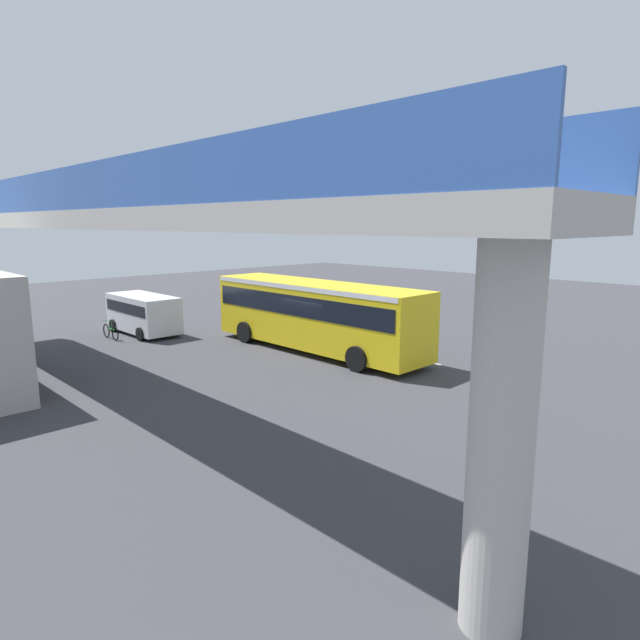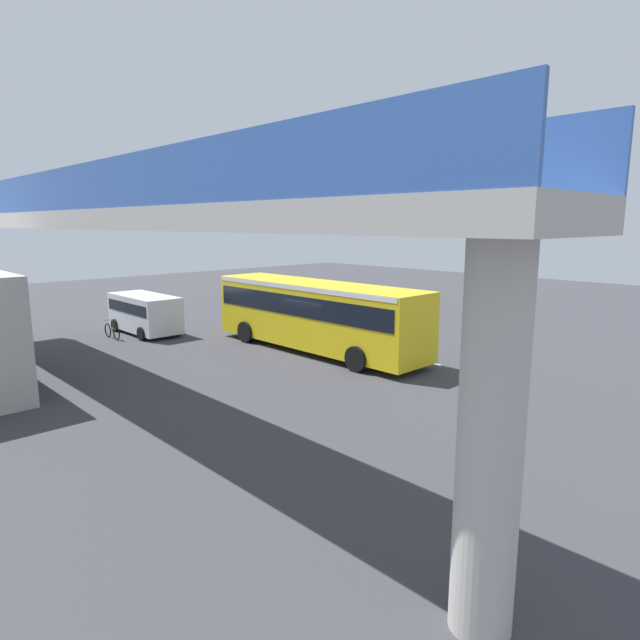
# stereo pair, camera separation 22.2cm
# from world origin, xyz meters

# --- Properties ---
(ground) EXTENTS (80.00, 80.00, 0.00)m
(ground) POSITION_xyz_m (0.00, 0.00, 0.00)
(ground) COLOR #38383D
(city_bus) EXTENTS (11.54, 2.85, 3.15)m
(city_bus) POSITION_xyz_m (0.46, -0.16, 1.88)
(city_bus) COLOR yellow
(city_bus) RESTS_ON ground
(parked_van) EXTENTS (4.80, 2.17, 2.05)m
(parked_van) POSITION_xyz_m (9.67, 3.67, 1.18)
(parked_van) COLOR silver
(parked_van) RESTS_ON ground
(bicycle_green) EXTENTS (1.77, 0.44, 0.96)m
(bicycle_green) POSITION_xyz_m (9.53, 5.54, 0.37)
(bicycle_green) COLOR black
(bicycle_green) RESTS_ON ground
(traffic_sign) EXTENTS (0.08, 0.60, 2.80)m
(traffic_sign) POSITION_xyz_m (0.92, -2.52, 1.89)
(traffic_sign) COLOR slate
(traffic_sign) RESTS_ON ground
(lane_dash_leftmost) EXTENTS (2.00, 0.20, 0.01)m
(lane_dash_leftmost) POSITION_xyz_m (-4.00, -2.10, 0.00)
(lane_dash_leftmost) COLOR silver
(lane_dash_leftmost) RESTS_ON ground
(lane_dash_left) EXTENTS (2.00, 0.20, 0.01)m
(lane_dash_left) POSITION_xyz_m (0.00, -2.10, 0.00)
(lane_dash_left) COLOR silver
(lane_dash_left) RESTS_ON ground
(lane_dash_centre) EXTENTS (2.00, 0.20, 0.01)m
(lane_dash_centre) POSITION_xyz_m (4.00, -2.10, 0.00)
(lane_dash_centre) COLOR silver
(lane_dash_centre) RESTS_ON ground
(pedestrian_overpass) EXTENTS (29.29, 2.60, 7.24)m
(pedestrian_overpass) POSITION_xyz_m (0.00, 9.88, 5.44)
(pedestrian_overpass) COLOR #B2ADA5
(pedestrian_overpass) RESTS_ON ground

